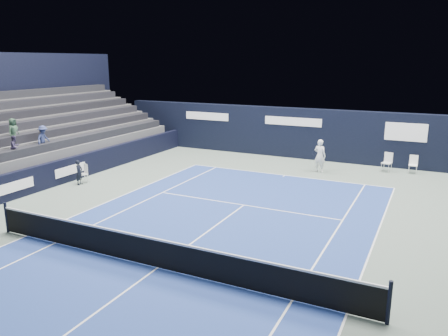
% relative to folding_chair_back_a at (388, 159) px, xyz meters
% --- Properties ---
extents(ground, '(48.00, 48.00, 0.00)m').
position_rel_folding_chair_back_a_xyz_m(ground, '(-4.78, -13.21, -0.71)').
color(ground, slate).
rests_on(ground, ground).
extents(court_surface, '(10.97, 23.77, 0.01)m').
position_rel_folding_chair_back_a_xyz_m(court_surface, '(-4.78, -15.21, -0.70)').
color(court_surface, navy).
rests_on(court_surface, ground).
extents(folding_chair_back_a, '(0.57, 0.60, 1.06)m').
position_rel_folding_chair_back_a_xyz_m(folding_chair_back_a, '(0.00, 0.00, 0.00)').
color(folding_chair_back_a, silver).
rests_on(folding_chair_back_a, ground).
extents(folding_chair_back_b, '(0.44, 0.43, 0.98)m').
position_rel_folding_chair_back_a_xyz_m(folding_chair_back_b, '(1.29, 0.21, -0.15)').
color(folding_chair_back_b, white).
rests_on(folding_chair_back_b, ground).
extents(line_judge_chair, '(0.55, 0.54, 0.96)m').
position_rel_folding_chair_back_a_xyz_m(line_judge_chair, '(-13.37, -9.07, -0.16)').
color(line_judge_chair, silver).
rests_on(line_judge_chair, ground).
extents(line_judge, '(0.37, 0.49, 1.22)m').
position_rel_folding_chair_back_a_xyz_m(line_judge, '(-13.33, -9.43, -0.10)').
color(line_judge, black).
rests_on(line_judge, ground).
extents(court_markings, '(11.03, 23.83, 0.00)m').
position_rel_folding_chair_back_a_xyz_m(court_markings, '(-4.78, -15.21, -0.70)').
color(court_markings, white).
rests_on(court_markings, court_surface).
extents(tennis_net, '(12.90, 0.10, 1.10)m').
position_rel_folding_chair_back_a_xyz_m(tennis_net, '(-4.78, -15.21, -0.20)').
color(tennis_net, black).
rests_on(tennis_net, ground).
extents(back_sponsor_wall, '(26.00, 0.63, 3.10)m').
position_rel_folding_chair_back_a_xyz_m(back_sponsor_wall, '(-4.78, 1.29, 0.84)').
color(back_sponsor_wall, black).
rests_on(back_sponsor_wall, ground).
extents(side_barrier_left, '(0.33, 22.00, 1.20)m').
position_rel_folding_chair_back_a_xyz_m(side_barrier_left, '(-14.28, -9.24, -0.11)').
color(side_barrier_left, black).
rests_on(side_barrier_left, ground).
extents(spectator_stand, '(6.00, 18.00, 6.40)m').
position_rel_folding_chair_back_a_xyz_m(spectator_stand, '(-18.05, -8.23, 1.25)').
color(spectator_stand, '#49494C').
rests_on(spectator_stand, ground).
extents(tennis_player, '(0.74, 0.89, 1.81)m').
position_rel_folding_chair_back_a_xyz_m(tennis_player, '(-3.35, -1.76, 0.20)').
color(tennis_player, white).
rests_on(tennis_player, ground).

